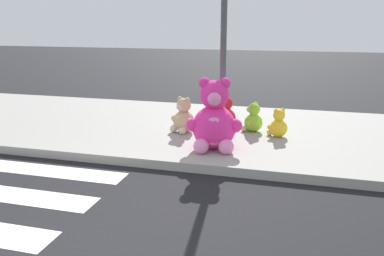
# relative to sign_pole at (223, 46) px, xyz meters

# --- Properties ---
(sidewalk) EXTENTS (28.00, 4.40, 0.15)m
(sidewalk) POSITION_rel_sign_pole_xyz_m (-1.00, 0.80, -1.77)
(sidewalk) COLOR #9E9B93
(sidewalk) RESTS_ON ground_plane
(sign_pole) EXTENTS (0.56, 0.11, 3.20)m
(sign_pole) POSITION_rel_sign_pole_xyz_m (0.00, 0.00, 0.00)
(sign_pole) COLOR #4C4C51
(sign_pole) RESTS_ON sidewalk
(plush_pink_large) EXTENTS (0.93, 0.85, 1.22)m
(plush_pink_large) POSITION_rel_sign_pole_xyz_m (-0.02, -0.59, -1.21)
(plush_pink_large) COLOR #F22D93
(plush_pink_large) RESTS_ON sidewalk
(plush_yellow) EXTENTS (0.39, 0.40, 0.55)m
(plush_yellow) POSITION_rel_sign_pole_xyz_m (0.99, 0.46, -1.48)
(plush_yellow) COLOR yellow
(plush_yellow) RESTS_ON sidewalk
(plush_lime) EXTENTS (0.41, 0.44, 0.59)m
(plush_lime) POSITION_rel_sign_pole_xyz_m (0.49, 0.70, -1.46)
(plush_lime) COLOR #8CD133
(plush_lime) RESTS_ON sidewalk
(plush_tan) EXTENTS (0.50, 0.50, 0.70)m
(plush_tan) POSITION_rel_sign_pole_xyz_m (-0.83, 0.31, -1.42)
(plush_tan) COLOR tan
(plush_tan) RESTS_ON sidewalk
(plush_red) EXTENTS (0.47, 0.51, 0.67)m
(plush_red) POSITION_rel_sign_pole_xyz_m (-0.09, 0.80, -1.43)
(plush_red) COLOR red
(plush_red) RESTS_ON sidewalk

